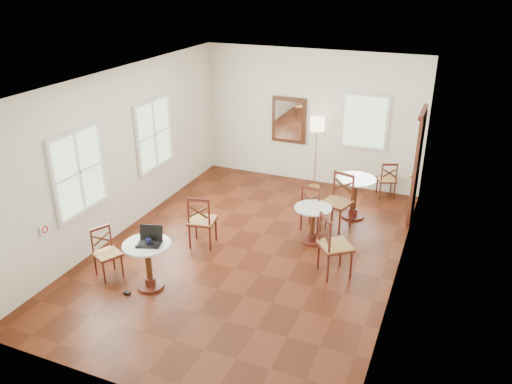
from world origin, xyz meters
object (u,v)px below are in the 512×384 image
at_px(chair_near_a, 202,221).
at_px(chair_back_b, 338,202).
at_px(laptop, 150,239).
at_px(floor_lamp, 317,129).
at_px(mouse, 137,247).
at_px(cafe_table_mid, 313,221).
at_px(power_adapter, 127,293).
at_px(water_glass, 151,243).
at_px(navy_mug, 149,242).
at_px(cafe_table_back, 354,193).
at_px(chair_near_b, 107,253).
at_px(cafe_table_near, 148,261).
at_px(chair_back_a, 387,179).
at_px(chair_mid_a, 314,207).
at_px(chair_mid_b, 334,245).

height_order(chair_near_a, chair_back_b, chair_back_b).
bearing_deg(laptop, chair_near_a, 69.45).
bearing_deg(floor_lamp, mouse, -104.71).
xyz_separation_m(cafe_table_mid, power_adapter, (-2.14, -2.63, -0.41)).
bearing_deg(floor_lamp, water_glass, -103.54).
height_order(laptop, navy_mug, laptop).
distance_m(navy_mug, power_adapter, 0.89).
bearing_deg(cafe_table_back, chair_near_b, -131.49).
relative_size(cafe_table_near, chair_back_a, 0.94).
height_order(floor_lamp, mouse, floor_lamp).
height_order(cafe_table_back, power_adapter, cafe_table_back).
relative_size(cafe_table_mid, power_adapter, 6.96).
distance_m(chair_mid_a, mouse, 3.50).
bearing_deg(mouse, laptop, 57.10).
height_order(cafe_table_near, floor_lamp, floor_lamp).
height_order(floor_lamp, laptop, floor_lamp).
distance_m(cafe_table_back, chair_back_b, 0.58).
relative_size(chair_near_b, floor_lamp, 0.51).
bearing_deg(water_glass, chair_near_b, 177.80).
relative_size(cafe_table_back, chair_mid_a, 0.89).
height_order(chair_mid_a, chair_mid_b, chair_mid_b).
distance_m(chair_mid_b, water_glass, 2.85).
distance_m(chair_near_b, navy_mug, 0.94).
distance_m(cafe_table_mid, mouse, 3.18).
bearing_deg(chair_mid_b, power_adapter, 84.47).
bearing_deg(cafe_table_near, chair_mid_a, 57.51).
xyz_separation_m(chair_near_a, laptop, (-0.10, -1.42, 0.34)).
bearing_deg(mouse, chair_mid_a, 50.00).
distance_m(chair_mid_a, chair_mid_b, 1.54).
height_order(chair_back_a, laptop, laptop).
relative_size(cafe_table_near, laptop, 1.83).
xyz_separation_m(cafe_table_near, chair_back_a, (2.81, 4.85, -0.07)).
bearing_deg(navy_mug, power_adapter, -132.66).
bearing_deg(chair_back_b, laptop, -108.32).
relative_size(cafe_table_back, chair_near_b, 1.00).
bearing_deg(cafe_table_near, power_adapter, -126.33).
bearing_deg(chair_near_b, water_glass, -65.17).
height_order(chair_near_a, water_glass, chair_near_a).
height_order(cafe_table_mid, floor_lamp, floor_lamp).
xyz_separation_m(cafe_table_mid, chair_mid_a, (-0.12, 0.48, 0.03)).
height_order(cafe_table_mid, chair_back_b, chair_back_b).
bearing_deg(water_glass, chair_near_a, 87.83).
bearing_deg(chair_back_b, mouse, -107.73).
relative_size(laptop, navy_mug, 3.38).
bearing_deg(power_adapter, cafe_table_mid, 50.93).
height_order(chair_near_b, laptop, laptop).
bearing_deg(navy_mug, water_glass, 5.92).
height_order(cafe_table_near, power_adapter, cafe_table_near).
height_order(floor_lamp, water_glass, floor_lamp).
bearing_deg(chair_near_b, power_adapter, -92.90).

